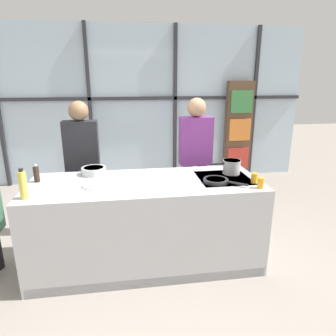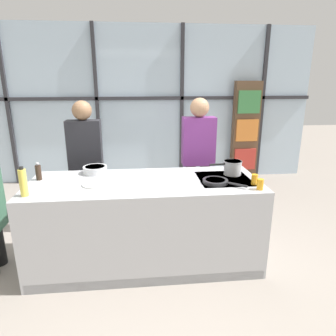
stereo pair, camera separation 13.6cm
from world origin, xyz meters
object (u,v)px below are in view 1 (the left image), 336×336
frying_pan (217,181)px  mixing_bowl (94,170)px  oil_bottle (23,185)px  juice_glass_far (254,178)px  spectator_far_left (83,159)px  saucepan (231,167)px  white_plate (96,185)px  pepper_grinder (36,174)px  juice_glass_near (261,183)px  spectator_center_left (195,154)px

frying_pan → mixing_bowl: 1.30m
oil_bottle → juice_glass_far: size_ratio=2.65×
spectator_far_left → frying_pan: (1.39, -0.93, -0.02)m
saucepan → white_plate: size_ratio=1.39×
frying_pan → pepper_grinder: 1.78m
frying_pan → juice_glass_near: (0.36, -0.21, 0.03)m
juice_glass_near → frying_pan: bearing=149.7°
mixing_bowl → pepper_grinder: bearing=-162.3°
juice_glass_far → spectator_far_left: bearing=150.2°
spectator_center_left → pepper_grinder: size_ratio=9.01×
saucepan → oil_bottle: size_ratio=1.33×
spectator_far_left → mixing_bowl: 0.51m
saucepan → juice_glass_near: bearing=-75.8°
spectator_far_left → white_plate: spectator_far_left is taller
frying_pan → saucepan: size_ratio=1.08×
spectator_center_left → juice_glass_near: 1.19m
mixing_bowl → saucepan: bearing=-7.7°
oil_bottle → mixing_bowl: bearing=49.2°
juice_glass_near → pepper_grinder: bearing=166.9°
frying_pan → spectator_far_left: bearing=146.2°
oil_bottle → spectator_center_left: bearing=31.8°
mixing_bowl → oil_bottle: (-0.52, -0.61, 0.08)m
juice_glass_far → spectator_center_left: bearing=109.3°
saucepan → oil_bottle: 2.02m
spectator_center_left → saucepan: size_ratio=4.71×
frying_pan → pepper_grinder: bearing=170.9°
mixing_bowl → oil_bottle: 0.81m
spectator_center_left → saucepan: spectator_center_left is taller
pepper_grinder → juice_glass_near: 2.17m
saucepan → white_plate: 1.42m
saucepan → juice_glass_far: bearing=-70.1°
saucepan → oil_bottle: bearing=-168.3°
white_plate → oil_bottle: bearing=-158.4°
spectator_center_left → juice_glass_far: size_ratio=16.52×
frying_pan → mixing_bowl: size_ratio=1.49×
white_plate → oil_bottle: 0.63m
oil_bottle → juice_glass_near: oil_bottle is taller
pepper_grinder → juice_glass_far: pepper_grinder is taller
frying_pan → oil_bottle: oil_bottle is taller
frying_pan → oil_bottle: size_ratio=1.43×
spectator_far_left → saucepan: 1.77m
frying_pan → white_plate: frying_pan is taller
frying_pan → juice_glass_far: (0.36, -0.07, 0.03)m
saucepan → juice_glass_far: size_ratio=3.51×
pepper_grinder → juice_glass_near: (2.11, -0.49, -0.03)m
spectator_far_left → juice_glass_near: (1.75, -1.14, 0.01)m
pepper_grinder → oil_bottle: bearing=-88.7°
frying_pan → juice_glass_far: 0.37m
spectator_center_left → saucepan: bearing=109.0°
spectator_far_left → mixing_bowl: bearing=110.0°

